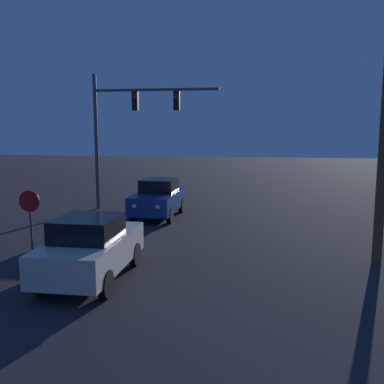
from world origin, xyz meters
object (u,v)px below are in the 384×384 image
at_px(car_far, 158,198).
at_px(car_near, 91,248).
at_px(traffic_signal_mast, 127,119).
at_px(stop_sign, 30,210).

bearing_deg(car_far, car_near, 92.08).
height_order(traffic_signal_mast, stop_sign, traffic_signal_mast).
relative_size(car_near, car_far, 0.99).
bearing_deg(car_near, traffic_signal_mast, 101.22).
bearing_deg(stop_sign, car_far, 67.66).
distance_m(car_near, traffic_signal_mast, 10.61).
bearing_deg(car_far, traffic_signal_mast, -37.59).
xyz_separation_m(car_near, car_far, (-0.09, 8.28, 0.00)).
xyz_separation_m(traffic_signal_mast, stop_sign, (-0.75, -7.93, -2.99)).
xyz_separation_m(car_far, traffic_signal_mast, (-1.88, 1.52, 3.57)).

